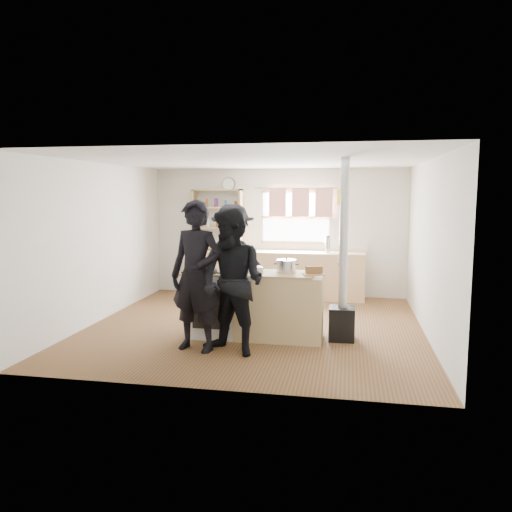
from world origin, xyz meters
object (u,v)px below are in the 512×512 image
at_px(stockpot_stove, 229,264).
at_px(person_near_left, 196,276).
at_px(thermos, 328,245).
at_px(person_near_right, 233,282).
at_px(skillet_greens, 206,271).
at_px(cooking_island, 258,305).
at_px(stockpot_counter, 286,266).
at_px(roast_tray, 250,269).
at_px(flue_heater, 343,293).
at_px(person_far, 233,263).
at_px(bread_board, 314,271).

height_order(stockpot_stove, person_near_left, person_near_left).
bearing_deg(stockpot_stove, thermos, 63.04).
bearing_deg(person_near_right, skillet_greens, 156.24).
relative_size(cooking_island, skillet_greens, 4.71).
bearing_deg(skillet_greens, person_near_left, -88.36).
distance_m(stockpot_counter, person_near_left, 1.29).
relative_size(skillet_greens, person_near_right, 0.23).
xyz_separation_m(roast_tray, stockpot_counter, (0.51, 0.02, 0.05)).
height_order(cooking_island, flue_heater, flue_heater).
xyz_separation_m(cooking_island, skillet_greens, (-0.69, -0.22, 0.49)).
bearing_deg(stockpot_counter, skillet_greens, -166.64).
bearing_deg(thermos, person_near_left, -113.69).
bearing_deg(person_far, skillet_greens, 84.37).
bearing_deg(stockpot_stove, person_far, 99.22).
distance_m(thermos, person_near_left, 3.78).
xyz_separation_m(roast_tray, flue_heater, (1.28, 0.09, -0.31)).
distance_m(skillet_greens, person_near_right, 0.75).
bearing_deg(person_far, thermos, -127.34).
bearing_deg(flue_heater, thermos, 96.94).
xyz_separation_m(roast_tray, stockpot_stove, (-0.34, 0.19, 0.04)).
xyz_separation_m(cooking_island, flue_heater, (1.17, 0.10, 0.19)).
relative_size(skillet_greens, bread_board, 1.30).
bearing_deg(bread_board, skillet_greens, -174.87).
distance_m(thermos, stockpot_stove, 2.87).
bearing_deg(thermos, skillet_greens, -117.12).
bearing_deg(person_near_right, cooking_island, 100.38).
xyz_separation_m(cooking_island, stockpot_counter, (0.40, 0.04, 0.56)).
relative_size(bread_board, person_near_left, 0.17).
distance_m(thermos, bread_board, 2.86).
xyz_separation_m(stockpot_stove, person_near_left, (-0.22, -0.90, -0.04)).
xyz_separation_m(person_near_left, person_far, (0.10, 1.61, -0.05)).
bearing_deg(person_far, roast_tray, 117.03).
bearing_deg(thermos, person_near_right, -106.10).
bearing_deg(skillet_greens, person_far, 84.28).
distance_m(bread_board, flue_heater, 0.54).
bearing_deg(stockpot_counter, roast_tray, -177.68).
height_order(thermos, flue_heater, flue_heater).
relative_size(cooking_island, flue_heater, 0.79).
relative_size(cooking_island, stockpot_counter, 7.21).
distance_m(stockpot_stove, person_near_left, 0.93).
height_order(stockpot_counter, flue_heater, flue_heater).
height_order(cooking_island, person_far, person_far).
height_order(bread_board, flue_heater, flue_heater).
bearing_deg(person_far, cooking_island, 122.02).
bearing_deg(flue_heater, person_far, 154.90).
bearing_deg(person_near_left, skillet_greens, 104.57).
relative_size(thermos, skillet_greens, 0.72).
bearing_deg(person_near_right, bread_board, 58.56).
relative_size(thermos, cooking_island, 0.15).
xyz_separation_m(stockpot_counter, bread_board, (0.39, -0.12, -0.04)).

